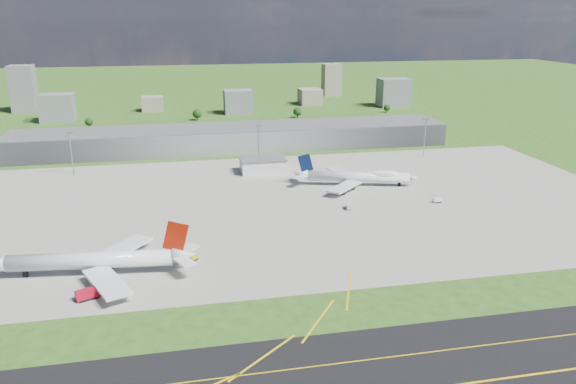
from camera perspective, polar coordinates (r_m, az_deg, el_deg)
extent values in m
plane|color=#2A4F18|center=(383.71, -5.24, 3.93)|extent=(1400.00, 1400.00, 0.00)
cube|color=gray|center=(280.53, -0.63, -1.19)|extent=(360.00, 190.00, 0.08)
cube|color=gray|center=(396.58, -5.52, 5.48)|extent=(300.00, 42.00, 15.00)
cube|color=silver|center=(335.96, -2.58, 2.70)|extent=(26.00, 16.00, 8.00)
cylinder|color=gray|center=(349.80, -21.14, 3.55)|extent=(0.70, 0.70, 25.00)
cube|color=gray|center=(347.16, -21.37, 5.60)|extent=(3.50, 2.00, 1.20)
cylinder|color=gray|center=(348.29, -2.99, 4.67)|extent=(0.70, 0.70, 25.00)
cube|color=gray|center=(345.63, -3.03, 6.74)|extent=(3.50, 2.00, 1.20)
cylinder|color=gray|center=(380.06, 13.70, 5.30)|extent=(0.70, 0.70, 25.00)
cube|color=gray|center=(377.63, 13.84, 7.19)|extent=(3.50, 2.00, 1.20)
cylinder|color=white|center=(216.57, -19.42, -6.57)|extent=(59.08, 12.32, 6.08)
cone|color=white|center=(210.47, -10.54, -6.28)|extent=(8.71, 6.91, 6.08)
cube|color=maroon|center=(217.83, -19.89, -7.02)|extent=(48.18, 7.63, 1.32)
cube|color=white|center=(202.58, -17.92, -8.70)|extent=(19.00, 27.78, 0.91)
cube|color=white|center=(228.29, -16.45, -5.50)|extent=(22.90, 26.65, 0.91)
cube|color=#971608|center=(207.91, -11.35, -4.46)|extent=(10.09, 1.58, 12.24)
cylinder|color=#38383D|center=(207.29, -18.32, -8.71)|extent=(5.89, 3.82, 3.24)
cylinder|color=#38383D|center=(226.12, -17.19, -6.33)|extent=(5.89, 3.82, 3.24)
cube|color=black|center=(212.87, -17.98, -8.12)|extent=(1.74, 1.38, 2.53)
cube|color=black|center=(220.93, -17.50, -7.10)|extent=(1.74, 1.38, 2.53)
cube|color=black|center=(225.16, -25.11, -7.54)|extent=(1.74, 1.38, 2.53)
cylinder|color=white|center=(311.25, 7.16, 1.53)|extent=(55.20, 20.19, 5.57)
cone|color=white|center=(314.50, 12.65, 1.41)|extent=(5.81, 6.57, 5.57)
cone|color=white|center=(310.74, 1.37, 1.78)|extent=(8.41, 7.28, 5.57)
cube|color=#1B3299|center=(311.84, 7.48, 1.22)|extent=(44.66, 14.36, 1.17)
ellipsoid|color=white|center=(312.00, 9.83, 1.77)|extent=(18.67, 10.12, 5.02)
cube|color=white|center=(324.42, 5.60, 1.96)|extent=(14.14, 26.31, 0.81)
cube|color=white|center=(298.25, 5.74, 0.54)|extent=(23.54, 23.36, 0.81)
cube|color=#08183F|center=(308.92, 1.79, 2.94)|extent=(8.75, 2.81, 10.86)
cylinder|color=#38383D|center=(319.69, 6.23, 1.38)|extent=(5.53, 4.09, 2.88)
cylinder|color=#38383D|center=(328.14, 5.27, 1.84)|extent=(5.53, 4.09, 2.88)
cylinder|color=#38383D|center=(304.20, 6.34, 0.53)|extent=(5.53, 4.09, 2.88)
cylinder|color=#38383D|center=(295.43, 5.40, 0.04)|extent=(5.53, 4.09, 2.88)
cube|color=black|center=(315.92, 6.12, 1.09)|extent=(1.67, 1.42, 2.25)
cube|color=black|center=(308.18, 6.17, 0.67)|extent=(1.67, 1.42, 2.25)
cube|color=black|center=(314.47, 11.22, 0.77)|extent=(1.67, 1.42, 2.25)
cube|color=#A80C23|center=(200.64, -19.67, -9.71)|extent=(8.42, 5.75, 3.16)
cube|color=black|center=(201.34, -19.62, -10.11)|extent=(7.39, 5.43, 0.70)
cube|color=#C0BB0B|center=(220.22, -9.54, -6.61)|extent=(3.71, 3.86, 1.37)
cube|color=black|center=(220.50, -9.53, -6.78)|extent=(3.45, 3.54, 0.70)
cube|color=silver|center=(274.12, 6.22, -1.41)|extent=(3.62, 5.78, 2.36)
cube|color=black|center=(274.51, 6.21, -1.64)|extent=(3.53, 5.03, 0.70)
cube|color=white|center=(291.53, 14.96, -0.79)|extent=(4.60, 2.45, 1.97)
cube|color=black|center=(291.84, 14.94, -0.97)|extent=(3.95, 2.50, 0.70)
cube|color=slate|center=(535.94, -22.39, 7.92)|extent=(28.00, 22.00, 24.00)
cube|color=gray|center=(567.21, -13.60, 8.71)|extent=(20.00, 18.00, 14.00)
cube|color=slate|center=(539.97, -5.10, 9.13)|extent=(26.00, 20.00, 22.00)
cube|color=gray|center=(593.41, 2.25, 9.66)|extent=(22.00, 24.00, 16.00)
cube|color=slate|center=(588.79, 10.66, 9.90)|extent=(30.00, 22.00, 28.00)
cube|color=slate|center=(601.18, -25.30, 9.46)|extent=(22.00, 20.00, 44.00)
cube|color=gray|center=(659.90, 4.44, 11.31)|extent=(20.00, 18.00, 36.00)
cylinder|color=#382314|center=(498.69, -19.54, 6.36)|extent=(0.70, 0.70, 3.00)
sphere|color=black|center=(498.10, -19.58, 6.74)|extent=(6.75, 6.75, 6.75)
cylinder|color=#382314|center=(508.89, -9.19, 7.40)|extent=(0.70, 0.70, 3.60)
sphere|color=black|center=(508.19, -9.21, 7.85)|extent=(8.10, 8.10, 8.10)
cylinder|color=#382314|center=(515.50, 0.96, 7.74)|extent=(0.70, 0.70, 3.40)
sphere|color=black|center=(514.85, 0.96, 8.16)|extent=(7.65, 7.65, 7.65)
cylinder|color=#382314|center=(551.13, 10.00, 8.09)|extent=(0.70, 0.70, 2.80)
sphere|color=black|center=(550.62, 10.02, 8.42)|extent=(6.30, 6.30, 6.30)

